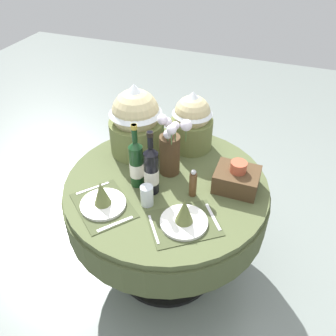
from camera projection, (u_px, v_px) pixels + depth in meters
ground at (167, 263)px, 2.48m from camera, size 8.00×8.00×0.00m
dining_table at (166, 201)px, 2.11m from camera, size 1.18×1.18×0.75m
place_setting_left at (102, 199)px, 1.83m from camera, size 0.43×0.42×0.16m
place_setting_right at (184, 217)px, 1.73m from camera, size 0.43×0.41×0.16m
flower_vase at (170, 148)px, 1.98m from camera, size 0.21×0.17×0.38m
wine_bottle_left at (151, 170)px, 1.87m from camera, size 0.08×0.08×0.38m
wine_bottle_right at (136, 163)px, 1.91m from camera, size 0.08×0.08×0.39m
tumbler_near_right at (147, 195)px, 1.84m from camera, size 0.07×0.07×0.12m
pepper_mill at (193, 184)px, 1.88m from camera, size 0.04×0.04×0.17m
gift_tub_back_left at (136, 118)px, 2.12m from camera, size 0.34×0.34×0.45m
gift_tub_back_centre at (192, 119)px, 2.17m from camera, size 0.26×0.26×0.39m
woven_basket_side_right at (237, 179)px, 1.94m from camera, size 0.24×0.20×0.18m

